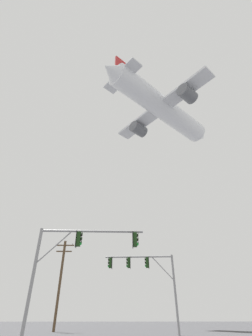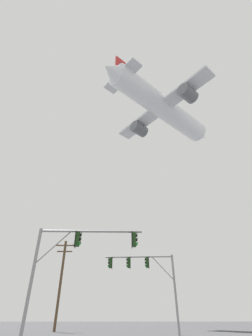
% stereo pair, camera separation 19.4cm
% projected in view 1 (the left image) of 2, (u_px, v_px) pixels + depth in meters
% --- Properties ---
extents(signal_pole_near, '(6.81, 0.49, 6.29)m').
position_uv_depth(signal_pole_near, '(75.00, 252.00, 15.12)').
color(signal_pole_near, gray).
rests_on(signal_pole_near, ground).
extents(signal_pole_far, '(6.38, 0.75, 6.29)m').
position_uv_depth(signal_pole_far, '(146.00, 271.00, 21.95)').
color(signal_pole_far, gray).
rests_on(signal_pole_far, ground).
extents(utility_pole, '(2.20, 0.28, 9.05)m').
position_uv_depth(utility_pole, '(60.00, 279.00, 26.54)').
color(utility_pole, brown).
rests_on(utility_pole, ground).
extents(airplane, '(25.15, 21.69, 8.08)m').
position_uv_depth(airplane, '(162.00, 108.00, 48.39)').
color(airplane, white).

